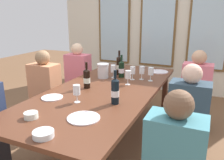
# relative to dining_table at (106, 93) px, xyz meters

# --- Properties ---
(ground_plane) EXTENTS (12.00, 12.00, 0.00)m
(ground_plane) POSITION_rel_dining_table_xyz_m (0.00, 0.00, -0.68)
(ground_plane) COLOR brown
(back_wall_with_windows) EXTENTS (4.30, 0.10, 2.90)m
(back_wall_with_windows) POSITION_rel_dining_table_xyz_m (0.00, 2.46, 0.77)
(back_wall_with_windows) COLOR silver
(back_wall_with_windows) RESTS_ON ground
(dining_table) EXTENTS (1.10, 2.53, 0.74)m
(dining_table) POSITION_rel_dining_table_xyz_m (0.00, 0.00, 0.00)
(dining_table) COLOR brown
(dining_table) RESTS_ON ground
(white_plate_0) EXTENTS (0.21, 0.21, 0.01)m
(white_plate_0) POSITION_rel_dining_table_xyz_m (-0.36, -0.51, 0.07)
(white_plate_0) COLOR white
(white_plate_0) RESTS_ON dining_table
(white_plate_1) EXTENTS (0.26, 0.26, 0.01)m
(white_plate_1) POSITION_rel_dining_table_xyz_m (0.39, 1.00, 0.07)
(white_plate_1) COLOR white
(white_plate_1) RESTS_ON dining_table
(white_plate_2) EXTENTS (0.27, 0.27, 0.01)m
(white_plate_2) POSITION_rel_dining_table_xyz_m (0.18, -0.79, 0.07)
(white_plate_2) COLOR white
(white_plate_2) RESTS_ON dining_table
(metal_pitcher) EXTENTS (0.16, 0.16, 0.19)m
(metal_pitcher) POSITION_rel_dining_table_xyz_m (-0.22, 0.38, 0.16)
(metal_pitcher) COLOR silver
(metal_pitcher) RESTS_ON dining_table
(wine_bottle_0) EXTENTS (0.08, 0.08, 0.30)m
(wine_bottle_0) POSITION_rel_dining_table_xyz_m (-0.20, -0.08, 0.17)
(wine_bottle_0) COLOR black
(wine_bottle_0) RESTS_ON dining_table
(wine_bottle_1) EXTENTS (0.08, 0.08, 0.34)m
(wine_bottle_1) POSITION_rel_dining_table_xyz_m (-0.09, 0.63, 0.19)
(wine_bottle_1) COLOR black
(wine_bottle_1) RESTS_ON dining_table
(wine_bottle_2) EXTENTS (0.08, 0.08, 0.30)m
(wine_bottle_2) POSITION_rel_dining_table_xyz_m (-0.01, 0.51, 0.17)
(wine_bottle_2) COLOR black
(wine_bottle_2) RESTS_ON dining_table
(wine_bottle_3) EXTENTS (0.08, 0.08, 0.32)m
(wine_bottle_3) POSITION_rel_dining_table_xyz_m (0.28, -0.39, 0.19)
(wine_bottle_3) COLOR black
(wine_bottle_3) RESTS_ON dining_table
(tasting_bowl_0) EXTENTS (0.15, 0.15, 0.04)m
(tasting_bowl_0) POSITION_rel_dining_table_xyz_m (0.08, -1.15, 0.08)
(tasting_bowl_0) COLOR white
(tasting_bowl_0) RESTS_ON dining_table
(tasting_bowl_1) EXTENTS (0.11, 0.11, 0.05)m
(tasting_bowl_1) POSITION_rel_dining_table_xyz_m (-0.22, -0.95, 0.09)
(tasting_bowl_1) COLOR white
(tasting_bowl_1) RESTS_ON dining_table
(wine_glass_0) EXTENTS (0.07, 0.07, 0.17)m
(wine_glass_0) POSITION_rel_dining_table_xyz_m (0.16, 0.46, 0.18)
(wine_glass_0) COLOR white
(wine_glass_0) RESTS_ON dining_table
(wine_glass_1) EXTENTS (0.07, 0.07, 0.17)m
(wine_glass_1) POSITION_rel_dining_table_xyz_m (-0.10, 0.44, 0.18)
(wine_glass_1) COLOR white
(wine_glass_1) RESTS_ON dining_table
(wine_glass_2) EXTENTS (0.07, 0.07, 0.17)m
(wine_glass_2) POSITION_rel_dining_table_xyz_m (-0.06, -0.51, 0.18)
(wine_glass_2) COLOR white
(wine_glass_2) RESTS_ON dining_table
(wine_glass_3) EXTENTS (0.07, 0.07, 0.17)m
(wine_glass_3) POSITION_rel_dining_table_xyz_m (0.18, 0.23, 0.18)
(wine_glass_3) COLOR white
(wine_glass_3) RESTS_ON dining_table
(wine_glass_4) EXTENTS (0.07, 0.07, 0.17)m
(wine_glass_4) POSITION_rel_dining_table_xyz_m (0.39, 0.50, 0.18)
(wine_glass_4) COLOR white
(wine_glass_4) RESTS_ON dining_table
(wine_glass_5) EXTENTS (0.07, 0.07, 0.17)m
(wine_glass_5) POSITION_rel_dining_table_xyz_m (0.27, 0.52, 0.18)
(wine_glass_5) COLOR white
(wine_glass_5) RESTS_ON dining_table
(seated_person_0) EXTENTS (0.38, 0.24, 1.11)m
(seated_person_0) POSITION_rel_dining_table_xyz_m (-0.92, 0.86, -0.15)
(seated_person_0) COLOR #25253D
(seated_person_0) RESTS_ON ground
(seated_person_1) EXTENTS (0.38, 0.24, 1.11)m
(seated_person_1) POSITION_rel_dining_table_xyz_m (0.92, 0.89, -0.15)
(seated_person_1) COLOR #373043
(seated_person_1) RESTS_ON ground
(seated_person_2) EXTENTS (0.38, 0.24, 1.11)m
(seated_person_2) POSITION_rel_dining_table_xyz_m (-0.92, 0.04, -0.15)
(seated_person_2) COLOR #243939
(seated_person_2) RESTS_ON ground
(seated_person_3) EXTENTS (0.38, 0.24, 1.11)m
(seated_person_3) POSITION_rel_dining_table_xyz_m (0.92, -0.04, -0.15)
(seated_person_3) COLOR #2E302E
(seated_person_3) RESTS_ON ground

